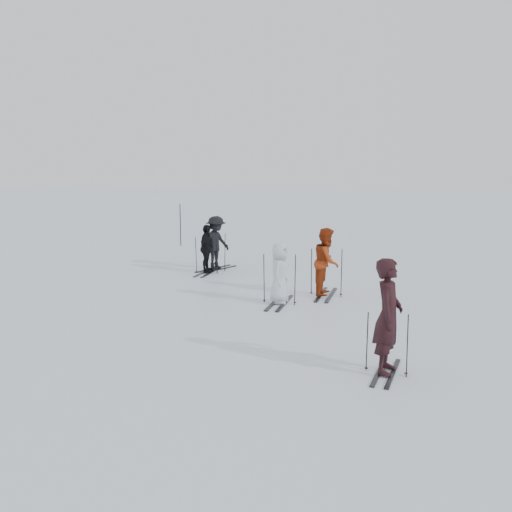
{
  "coord_description": "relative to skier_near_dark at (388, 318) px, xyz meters",
  "views": [
    {
      "loc": [
        2.55,
        -14.73,
        3.7
      ],
      "look_at": [
        0.0,
        1.0,
        1.0
      ],
      "focal_mm": 40.0,
      "sensor_mm": 36.0,
      "label": 1
    }
  ],
  "objects": [
    {
      "name": "ground",
      "position": [
        -3.28,
        4.97,
        -1.01
      ],
      "size": [
        120.0,
        120.0,
        0.0
      ],
      "primitive_type": "plane",
      "color": "silver",
      "rests_on": "ground"
    },
    {
      "name": "skier_near_dark",
      "position": [
        0.0,
        0.0,
        0.0
      ],
      "size": [
        0.63,
        0.82,
        2.02
      ],
      "primitive_type": "imported",
      "rotation": [
        0.0,
        0.0,
        1.36
      ],
      "color": "black",
      "rests_on": "ground"
    },
    {
      "name": "skier_red",
      "position": [
        -1.28,
        5.68,
        -0.08
      ],
      "size": [
        0.8,
        0.97,
        1.85
      ],
      "primitive_type": "imported",
      "rotation": [
        0.0,
        0.0,
        1.46
      ],
      "color": "#943110",
      "rests_on": "ground"
    },
    {
      "name": "skier_grey",
      "position": [
        -2.44,
        4.59,
        -0.23
      ],
      "size": [
        0.58,
        0.81,
        1.56
      ],
      "primitive_type": "imported",
      "rotation": [
        0.0,
        0.0,
        1.46
      ],
      "color": "silver",
      "rests_on": "ground"
    },
    {
      "name": "skier_uphill_left",
      "position": [
        -5.29,
        8.23,
        -0.22
      ],
      "size": [
        0.49,
        0.96,
        1.57
      ],
      "primitive_type": "imported",
      "rotation": [
        0.0,
        0.0,
        1.45
      ],
      "color": "black",
      "rests_on": "ground"
    },
    {
      "name": "skier_uphill_far",
      "position": [
        -5.13,
        8.89,
        -0.11
      ],
      "size": [
        1.14,
        1.34,
        1.79
      ],
      "primitive_type": "imported",
      "rotation": [
        0.0,
        0.0,
        1.07
      ],
      "color": "black",
      "rests_on": "ground"
    },
    {
      "name": "skis_near_dark",
      "position": [
        0.0,
        0.0,
        -0.45
      ],
      "size": [
        1.68,
        1.12,
        1.13
      ],
      "primitive_type": null,
      "rotation": [
        0.0,
        0.0,
        1.36
      ],
      "color": "black",
      "rests_on": "ground"
    },
    {
      "name": "skis_red",
      "position": [
        -1.28,
        5.68,
        -0.33
      ],
      "size": [
        1.94,
        1.18,
        1.35
      ],
      "primitive_type": null,
      "rotation": [
        0.0,
        0.0,
        1.46
      ],
      "color": "black",
      "rests_on": "ground"
    },
    {
      "name": "skis_grey",
      "position": [
        -2.44,
        4.59,
        -0.34
      ],
      "size": [
        1.94,
        1.17,
        1.35
      ],
      "primitive_type": null,
      "rotation": [
        0.0,
        0.0,
        1.46
      ],
      "color": "black",
      "rests_on": "ground"
    },
    {
      "name": "skis_uphill_left",
      "position": [
        -5.29,
        8.23,
        -0.4
      ],
      "size": [
        1.77,
        1.09,
        1.22
      ],
      "primitive_type": null,
      "rotation": [
        0.0,
        0.0,
        1.45
      ],
      "color": "black",
      "rests_on": "ground"
    },
    {
      "name": "skis_uphill_far",
      "position": [
        -5.13,
        8.89,
        -0.35
      ],
      "size": [
        2.03,
        1.7,
        1.31
      ],
      "primitive_type": null,
      "rotation": [
        0.0,
        0.0,
        1.07
      ],
      "color": "black",
      "rests_on": "ground"
    },
    {
      "name": "piste_marker",
      "position": [
        -7.9,
        13.95,
        -0.1
      ],
      "size": [
        0.05,
        0.05,
        1.81
      ],
      "primitive_type": "cylinder",
      "rotation": [
        0.0,
        0.0,
        -0.2
      ],
      "color": "black",
      "rests_on": "ground"
    }
  ]
}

